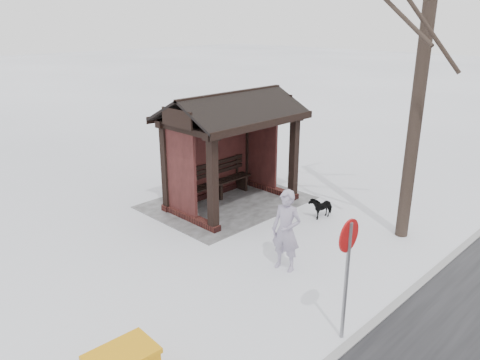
% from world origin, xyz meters
% --- Properties ---
extents(ground, '(120.00, 120.00, 0.00)m').
position_xyz_m(ground, '(0.00, 0.00, 0.00)').
color(ground, white).
rests_on(ground, ground).
extents(kerb, '(120.00, 0.15, 0.06)m').
position_xyz_m(kerb, '(0.00, 5.50, 0.01)').
color(kerb, gray).
rests_on(kerb, ground).
extents(trampled_patch, '(4.20, 3.20, 0.02)m').
position_xyz_m(trampled_patch, '(0.00, -0.20, 0.01)').
color(trampled_patch, gray).
rests_on(trampled_patch, ground).
extents(bus_shelter, '(3.60, 2.40, 3.09)m').
position_xyz_m(bus_shelter, '(0.00, -0.16, 2.17)').
color(bus_shelter, '#351513').
rests_on(bus_shelter, ground).
extents(pedestrian, '(0.53, 0.69, 1.70)m').
position_xyz_m(pedestrian, '(1.65, 3.25, 0.85)').
color(pedestrian, '#998FA8').
rests_on(pedestrian, ground).
extents(dog, '(0.70, 0.39, 0.56)m').
position_xyz_m(dog, '(-1.02, 2.22, 0.28)').
color(dog, black).
rests_on(dog, ground).
extents(road_sign, '(0.53, 0.09, 2.06)m').
position_xyz_m(road_sign, '(2.69, 5.28, 1.51)').
color(road_sign, gray).
rests_on(road_sign, ground).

